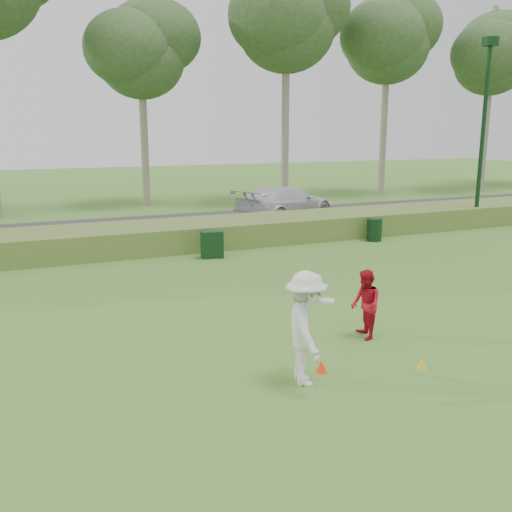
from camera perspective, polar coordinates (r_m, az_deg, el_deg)
name	(u,v)px	position (r m, az deg, el deg)	size (l,w,h in m)	color
ground	(341,366)	(11.03, 8.52, -10.80)	(120.00, 120.00, 0.00)	#3E7326
reed_strip	(170,236)	(21.59, -8.55, 2.03)	(80.00, 3.00, 0.90)	#506E2C
park_road	(141,226)	(26.46, -11.39, 2.93)	(80.00, 6.00, 0.06)	#2D2D2D
lamp_post	(486,100)	(27.61, 21.98, 14.27)	(0.70, 0.70, 8.18)	black
tree_4	(141,51)	(34.12, -11.46, 19.48)	(6.24, 6.24, 11.50)	gray
tree_5	(286,19)	(35.21, 3.06, 22.57)	(7.28, 7.28, 14.00)	gray
tree_6	(388,38)	(40.36, 13.05, 20.45)	(7.02, 7.02, 13.50)	gray
tree_7	(492,55)	(44.69, 22.52, 18.07)	(6.50, 6.50, 12.50)	gray
player_white	(306,328)	(9.89, 5.01, -7.22)	(1.07, 1.45, 2.01)	silver
player_red	(365,304)	(12.26, 10.88, -4.78)	(0.72, 0.56, 1.48)	#B40F22
cone_orange	(321,366)	(10.66, 6.54, -10.91)	(0.21, 0.21, 0.23)	#F7390D
cone_yellow	(422,363)	(11.21, 16.25, -10.24)	(0.18, 0.18, 0.20)	yellow
utility_cabinet	(212,244)	(19.70, -4.42, 1.16)	(0.75, 0.47, 0.93)	black
trash_bin	(374,230)	(23.13, 11.75, 2.59)	(0.60, 0.60, 0.89)	black
car_right	(285,203)	(27.74, 2.89, 5.35)	(2.27, 5.59, 1.62)	silver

